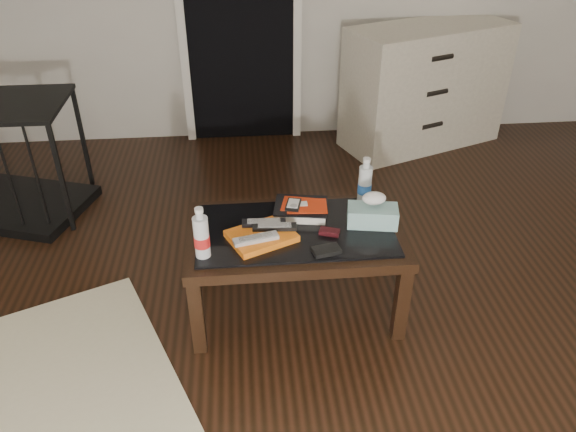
{
  "coord_description": "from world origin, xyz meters",
  "views": [
    {
      "loc": [
        -0.43,
        -1.73,
        1.91
      ],
      "look_at": [
        -0.24,
        0.37,
        0.55
      ],
      "focal_mm": 35.0,
      "sensor_mm": 36.0,
      "label": 1
    }
  ],
  "objects_px": {
    "coffee_table": "(295,240)",
    "tissue_box": "(372,216)",
    "dresser": "(425,87)",
    "pet_crate": "(6,177)",
    "water_bottle_left": "(201,232)",
    "water_bottle_right": "(365,180)",
    "textbook": "(301,209)"
  },
  "relations": [
    {
      "from": "water_bottle_left",
      "to": "tissue_box",
      "type": "height_order",
      "value": "water_bottle_left"
    },
    {
      "from": "water_bottle_left",
      "to": "dresser",
      "type": "bearing_deg",
      "value": 51.64
    },
    {
      "from": "textbook",
      "to": "water_bottle_left",
      "type": "distance_m",
      "value": 0.55
    },
    {
      "from": "pet_crate",
      "to": "textbook",
      "type": "xyz_separation_m",
      "value": [
        1.74,
        -0.95,
        0.25
      ]
    },
    {
      "from": "water_bottle_left",
      "to": "tissue_box",
      "type": "bearing_deg",
      "value": 12.76
    },
    {
      "from": "pet_crate",
      "to": "water_bottle_left",
      "type": "bearing_deg",
      "value": -25.93
    },
    {
      "from": "pet_crate",
      "to": "textbook",
      "type": "height_order",
      "value": "pet_crate"
    },
    {
      "from": "tissue_box",
      "to": "water_bottle_right",
      "type": "bearing_deg",
      "value": 99.25
    },
    {
      "from": "coffee_table",
      "to": "dresser",
      "type": "height_order",
      "value": "dresser"
    },
    {
      "from": "textbook",
      "to": "water_bottle_right",
      "type": "distance_m",
      "value": 0.35
    },
    {
      "from": "water_bottle_left",
      "to": "water_bottle_right",
      "type": "relative_size",
      "value": 1.0
    },
    {
      "from": "water_bottle_left",
      "to": "water_bottle_right",
      "type": "bearing_deg",
      "value": 26.02
    },
    {
      "from": "water_bottle_right",
      "to": "water_bottle_left",
      "type": "bearing_deg",
      "value": -153.98
    },
    {
      "from": "water_bottle_left",
      "to": "tissue_box",
      "type": "distance_m",
      "value": 0.8
    },
    {
      "from": "pet_crate",
      "to": "water_bottle_left",
      "type": "xyz_separation_m",
      "value": [
        1.28,
        -1.24,
        0.35
      ]
    },
    {
      "from": "coffee_table",
      "to": "tissue_box",
      "type": "xyz_separation_m",
      "value": [
        0.36,
        0.01,
        0.11
      ]
    },
    {
      "from": "pet_crate",
      "to": "tissue_box",
      "type": "height_order",
      "value": "pet_crate"
    },
    {
      "from": "dresser",
      "to": "water_bottle_right",
      "type": "height_order",
      "value": "dresser"
    },
    {
      "from": "textbook",
      "to": "water_bottle_left",
      "type": "height_order",
      "value": "water_bottle_left"
    },
    {
      "from": "coffee_table",
      "to": "textbook",
      "type": "distance_m",
      "value": 0.16
    },
    {
      "from": "coffee_table",
      "to": "pet_crate",
      "type": "xyz_separation_m",
      "value": [
        -1.7,
        1.08,
        -0.17
      ]
    },
    {
      "from": "water_bottle_left",
      "to": "pet_crate",
      "type": "bearing_deg",
      "value": 135.94
    },
    {
      "from": "water_bottle_left",
      "to": "water_bottle_right",
      "type": "height_order",
      "value": "same"
    },
    {
      "from": "pet_crate",
      "to": "textbook",
      "type": "bearing_deg",
      "value": -10.42
    },
    {
      "from": "pet_crate",
      "to": "water_bottle_right",
      "type": "height_order",
      "value": "pet_crate"
    },
    {
      "from": "tissue_box",
      "to": "textbook",
      "type": "bearing_deg",
      "value": 169.46
    },
    {
      "from": "dresser",
      "to": "water_bottle_right",
      "type": "distance_m",
      "value": 1.81
    },
    {
      "from": "coffee_table",
      "to": "water_bottle_right",
      "type": "relative_size",
      "value": 4.2
    },
    {
      "from": "coffee_table",
      "to": "pet_crate",
      "type": "relative_size",
      "value": 0.96
    },
    {
      "from": "tissue_box",
      "to": "pet_crate",
      "type": "bearing_deg",
      "value": 162.65
    },
    {
      "from": "dresser",
      "to": "water_bottle_left",
      "type": "xyz_separation_m",
      "value": [
        -1.58,
        -2.0,
        0.13
      ]
    },
    {
      "from": "textbook",
      "to": "water_bottle_left",
      "type": "relative_size",
      "value": 1.05
    }
  ]
}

